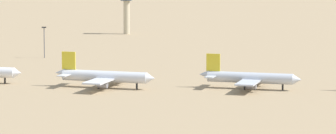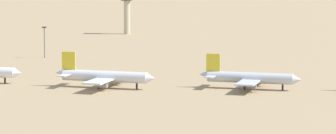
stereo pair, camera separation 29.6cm
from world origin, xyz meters
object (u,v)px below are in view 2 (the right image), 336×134
at_px(control_tower, 127,8).
at_px(light_pole_east, 44,39).
at_px(parked_jet_yellow_4, 249,78).
at_px(parked_jet_yellow_3, 104,76).

relative_size(control_tower, light_pole_east, 1.75).
relative_size(parked_jet_yellow_4, control_tower, 1.49).
bearing_deg(control_tower, light_pole_east, -97.65).
relative_size(parked_jet_yellow_3, control_tower, 1.54).
bearing_deg(parked_jet_yellow_3, control_tower, 107.55).
distance_m(control_tower, light_pole_east, 110.27).
height_order(parked_jet_yellow_3, control_tower, control_tower).
bearing_deg(control_tower, parked_jet_yellow_4, -69.11).
relative_size(parked_jet_yellow_3, parked_jet_yellow_4, 1.03).
height_order(parked_jet_yellow_3, light_pole_east, light_pole_east).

